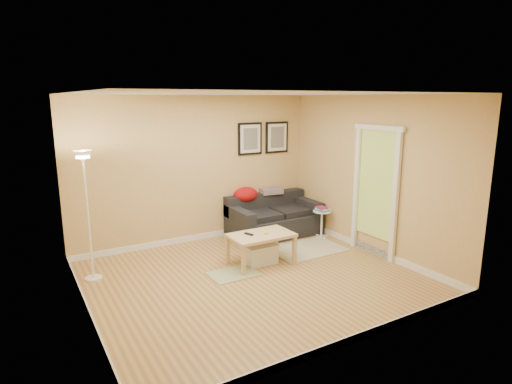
{
  "coord_description": "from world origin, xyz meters",
  "views": [
    {
      "loc": [
        -2.87,
        -4.97,
        2.53
      ],
      "look_at": [
        0.55,
        0.85,
        1.05
      ],
      "focal_mm": 29.84,
      "sensor_mm": 36.0,
      "label": 1
    }
  ],
  "objects_px": {
    "storage_bin": "(260,254)",
    "side_table": "(322,224)",
    "coffee_table": "(261,249)",
    "floor_lamp": "(88,220)",
    "book_stack": "(322,209)",
    "sofa": "(274,216)"
  },
  "relations": [
    {
      "from": "storage_bin",
      "to": "side_table",
      "type": "relative_size",
      "value": 0.98
    },
    {
      "from": "coffee_table",
      "to": "floor_lamp",
      "type": "height_order",
      "value": "floor_lamp"
    },
    {
      "from": "storage_bin",
      "to": "book_stack",
      "type": "distance_m",
      "value": 1.77
    },
    {
      "from": "coffee_table",
      "to": "book_stack",
      "type": "height_order",
      "value": "book_stack"
    },
    {
      "from": "sofa",
      "to": "coffee_table",
      "type": "bearing_deg",
      "value": -130.93
    },
    {
      "from": "side_table",
      "to": "book_stack",
      "type": "xyz_separation_m",
      "value": [
        0.01,
        0.01,
        0.29
      ]
    },
    {
      "from": "sofa",
      "to": "floor_lamp",
      "type": "height_order",
      "value": "floor_lamp"
    },
    {
      "from": "coffee_table",
      "to": "side_table",
      "type": "distance_m",
      "value": 1.74
    },
    {
      "from": "storage_bin",
      "to": "side_table",
      "type": "height_order",
      "value": "side_table"
    },
    {
      "from": "book_stack",
      "to": "sofa",
      "type": "bearing_deg",
      "value": 157.36
    },
    {
      "from": "floor_lamp",
      "to": "storage_bin",
      "type": "bearing_deg",
      "value": -15.81
    },
    {
      "from": "sofa",
      "to": "floor_lamp",
      "type": "bearing_deg",
      "value": -173.02
    },
    {
      "from": "sofa",
      "to": "storage_bin",
      "type": "height_order",
      "value": "sofa"
    },
    {
      "from": "coffee_table",
      "to": "side_table",
      "type": "xyz_separation_m",
      "value": [
        1.65,
        0.55,
        0.01
      ]
    },
    {
      "from": "coffee_table",
      "to": "side_table",
      "type": "height_order",
      "value": "side_table"
    },
    {
      "from": "side_table",
      "to": "floor_lamp",
      "type": "distance_m",
      "value": 4.07
    },
    {
      "from": "floor_lamp",
      "to": "side_table",
      "type": "bearing_deg",
      "value": -2.46
    },
    {
      "from": "book_stack",
      "to": "floor_lamp",
      "type": "bearing_deg",
      "value": -164.51
    },
    {
      "from": "side_table",
      "to": "floor_lamp",
      "type": "height_order",
      "value": "floor_lamp"
    },
    {
      "from": "storage_bin",
      "to": "book_stack",
      "type": "bearing_deg",
      "value": 17.33
    },
    {
      "from": "storage_bin",
      "to": "book_stack",
      "type": "height_order",
      "value": "book_stack"
    },
    {
      "from": "coffee_table",
      "to": "side_table",
      "type": "bearing_deg",
      "value": 2.09
    }
  ]
}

